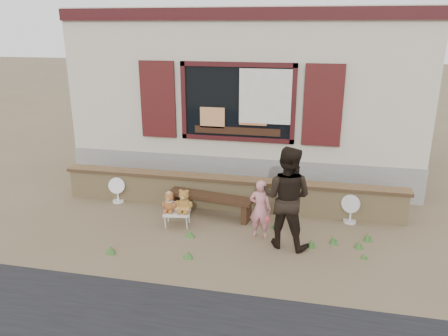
% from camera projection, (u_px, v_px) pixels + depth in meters
% --- Properties ---
extents(ground, '(80.00, 80.00, 0.00)m').
position_uv_depth(ground, '(217.00, 228.00, 8.19)').
color(ground, brown).
rests_on(ground, ground).
extents(shopfront, '(8.04, 5.13, 4.00)m').
position_uv_depth(shopfront, '(255.00, 89.00, 11.74)').
color(shopfront, '#B7B194').
rests_on(shopfront, ground).
extents(brick_wall, '(7.10, 0.36, 0.67)m').
position_uv_depth(brick_wall, '(228.00, 192.00, 9.02)').
color(brick_wall, tan).
rests_on(brick_wall, ground).
extents(bench, '(1.78, 0.65, 0.45)m').
position_uv_depth(bench, '(210.00, 201.00, 8.63)').
color(bench, black).
rests_on(bench, ground).
extents(folding_chair, '(0.54, 0.49, 0.29)m').
position_uv_depth(folding_chair, '(177.00, 213.00, 8.23)').
color(folding_chair, silver).
rests_on(folding_chair, ground).
extents(teddy_bear_left, '(0.32, 0.29, 0.39)m').
position_uv_depth(teddy_bear_left, '(169.00, 202.00, 8.16)').
color(teddy_bear_left, brown).
rests_on(teddy_bear_left, folding_chair).
extents(teddy_bear_right, '(0.37, 0.34, 0.45)m').
position_uv_depth(teddy_bear_right, '(184.00, 200.00, 8.14)').
color(teddy_bear_right, brown).
rests_on(teddy_bear_right, folding_chair).
extents(child, '(0.42, 0.30, 1.08)m').
position_uv_depth(child, '(260.00, 209.00, 7.71)').
color(child, pink).
rests_on(child, ground).
extents(adult, '(1.00, 0.86, 1.77)m').
position_uv_depth(adult, '(287.00, 197.00, 7.30)').
color(adult, black).
rests_on(adult, ground).
extents(fan_left, '(0.36, 0.24, 0.56)m').
position_uv_depth(fan_left, '(117.00, 190.00, 9.33)').
color(fan_left, white).
rests_on(fan_left, ground).
extents(fan_right, '(0.37, 0.25, 0.58)m').
position_uv_depth(fan_right, '(351.00, 209.00, 8.35)').
color(fan_right, silver).
rests_on(fan_right, ground).
extents(grass_tufts, '(4.38, 1.67, 0.16)m').
position_uv_depth(grass_tufts, '(263.00, 243.00, 7.52)').
color(grass_tufts, '#376327').
rests_on(grass_tufts, ground).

